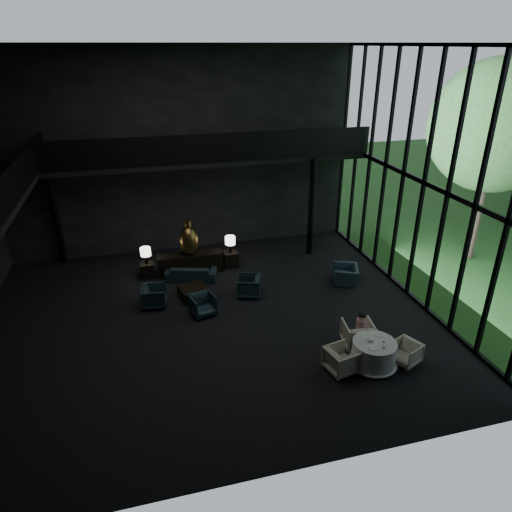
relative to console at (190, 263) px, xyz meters
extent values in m
cube|color=black|center=(0.22, -3.51, -0.39)|extent=(14.00, 12.00, 0.02)
cube|color=black|center=(0.22, -3.51, 7.61)|extent=(14.00, 12.00, 0.02)
cube|color=black|center=(0.22, 2.49, 3.61)|extent=(14.00, 0.04, 8.00)
cube|color=black|center=(0.22, -9.51, 3.61)|extent=(14.00, 0.04, 8.00)
cube|color=black|center=(1.22, 1.49, 3.61)|extent=(12.00, 2.00, 0.25)
cube|color=black|center=(-4.78, -3.51, 4.21)|extent=(0.06, 12.00, 1.00)
cube|color=black|center=(1.22, 0.49, 4.21)|extent=(12.00, 0.06, 1.00)
cylinder|color=black|center=(-4.78, 2.19, 1.61)|extent=(0.24, 0.24, 4.00)
cylinder|color=black|center=(5.02, 0.49, 1.61)|extent=(0.24, 0.24, 4.00)
cylinder|color=#382D23|center=(11.22, -1.51, 2.06)|extent=(0.36, 0.36, 4.90)
sphere|color=#2B5E21|center=(11.22, -1.51, 4.86)|extent=(4.80, 4.80, 4.80)
cube|color=black|center=(0.00, 0.00, 0.00)|extent=(2.44, 0.55, 0.78)
ellipsoid|color=olive|center=(0.00, -0.03, 0.95)|extent=(0.73, 0.73, 1.13)
cylinder|color=olive|center=(0.00, -0.03, 1.63)|extent=(0.25, 0.25, 0.23)
cube|color=black|center=(-1.60, 0.07, -0.11)|extent=(0.50, 0.50, 0.55)
cylinder|color=black|center=(-1.60, 0.04, 0.33)|extent=(0.11, 0.11, 0.33)
cylinder|color=white|center=(-1.60, 0.04, 0.65)|extent=(0.38, 0.38, 0.31)
cube|color=black|center=(1.60, 0.16, -0.08)|extent=(0.55, 0.55, 0.61)
cylinder|color=black|center=(1.60, 0.14, 0.39)|extent=(0.12, 0.12, 0.34)
cylinder|color=white|center=(1.60, 0.14, 0.72)|extent=(0.39, 0.39, 0.31)
imported|color=black|center=(-0.04, -0.55, -0.07)|extent=(1.71, 0.94, 0.64)
imported|color=#152A2F|center=(-1.48, -2.16, 0.02)|extent=(0.83, 0.87, 0.82)
imported|color=black|center=(1.74, -2.27, 0.02)|extent=(0.96, 0.99, 0.82)
imported|color=black|center=(0.00, -3.08, -0.02)|extent=(0.86, 0.83, 0.74)
imported|color=black|center=(5.38, -2.25, 0.00)|extent=(0.85, 1.03, 0.78)
cube|color=black|center=(-0.15, -1.93, -0.19)|extent=(1.05, 1.05, 0.40)
cylinder|color=white|center=(4.08, -6.83, -0.01)|extent=(1.18, 1.18, 0.75)
cone|color=white|center=(4.08, -6.83, -0.34)|extent=(1.33, 1.33, 0.10)
imported|color=tan|center=(4.07, -5.90, 0.08)|extent=(1.02, 0.97, 0.94)
imported|color=tan|center=(4.99, -6.95, -0.07)|extent=(0.78, 0.80, 0.63)
imported|color=tan|center=(3.15, -6.83, 0.00)|extent=(0.87, 0.90, 0.78)
cylinder|color=#D5A0B7|center=(4.15, -5.89, 0.27)|extent=(0.30, 0.30, 0.42)
sphere|color=#D8A884|center=(4.15, -5.89, 0.59)|extent=(0.21, 0.21, 0.21)
ellipsoid|color=black|center=(4.15, -5.89, 0.62)|extent=(0.22, 0.22, 0.15)
cylinder|color=white|center=(3.91, -7.05, 0.37)|extent=(0.25, 0.25, 0.02)
cylinder|color=white|center=(4.34, -6.55, 0.37)|extent=(0.24, 0.24, 0.02)
cylinder|color=white|center=(4.29, -6.94, 0.37)|extent=(0.20, 0.20, 0.01)
cylinder|color=white|center=(4.31, -6.88, 0.40)|extent=(0.09, 0.09, 0.06)
ellipsoid|color=white|center=(3.97, -6.75, 0.40)|extent=(0.17, 0.17, 0.08)
cylinder|color=#99999E|center=(4.19, -7.11, 0.40)|extent=(0.07, 0.07, 0.08)
camera|label=1|loc=(-1.56, -15.72, 7.60)|focal=32.00mm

